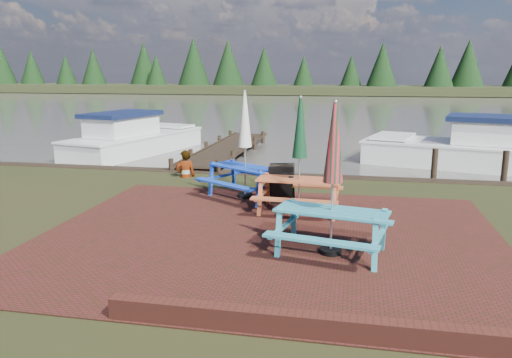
{
  "coord_description": "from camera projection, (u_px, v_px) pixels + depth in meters",
  "views": [
    {
      "loc": [
        1.56,
        -8.22,
        3.21
      ],
      "look_at": [
        -0.42,
        1.75,
        1.0
      ],
      "focal_mm": 35.0,
      "sensor_mm": 36.0,
      "label": 1
    }
  ],
  "objects": [
    {
      "name": "chalkboard",
      "position": [
        281.0,
        184.0,
        12.2
      ],
      "size": [
        0.64,
        0.69,
        0.97
      ],
      "rotation": [
        0.0,
        0.0,
        0.22
      ],
      "color": "black",
      "rests_on": "ground"
    },
    {
      "name": "jetty",
      "position": [
        227.0,
        148.0,
        20.31
      ],
      "size": [
        1.76,
        9.08,
        1.0
      ],
      "color": "black",
      "rests_on": "ground"
    },
    {
      "name": "boat_jetty",
      "position": [
        133.0,
        140.0,
        20.73
      ],
      "size": [
        3.91,
        7.1,
        1.95
      ],
      "rotation": [
        0.0,
        0.0,
        -0.25
      ],
      "color": "silver",
      "rests_on": "ground"
    },
    {
      "name": "person",
      "position": [
        185.0,
        151.0,
        15.19
      ],
      "size": [
        0.72,
        0.62,
        1.66
      ],
      "primitive_type": "imported",
      "rotation": [
        0.0,
        0.0,
        3.58
      ],
      "color": "gray",
      "rests_on": "ground"
    },
    {
      "name": "boat_near",
      "position": [
        478.0,
        151.0,
        17.78
      ],
      "size": [
        7.99,
        4.54,
        2.05
      ],
      "rotation": [
        0.0,
        0.0,
        1.3
      ],
      "color": "silver",
      "rests_on": "ground"
    },
    {
      "name": "picnic_table_red",
      "position": [
        299.0,
        174.0,
        11.32
      ],
      "size": [
        1.97,
        1.77,
        2.64
      ],
      "rotation": [
        0.0,
        0.0,
        -0.04
      ],
      "color": "#B1532D",
      "rests_on": "ground"
    },
    {
      "name": "picnic_table_blue",
      "position": [
        245.0,
        162.0,
        12.67
      ],
      "size": [
        2.58,
        2.51,
        2.71
      ],
      "rotation": [
        0.0,
        0.0,
        -0.56
      ],
      "color": "#1840B5",
      "rests_on": "ground"
    },
    {
      "name": "water",
      "position": [
        338.0,
        108.0,
        44.33
      ],
      "size": [
        120.0,
        60.0,
        0.02
      ],
      "primitive_type": "cube",
      "color": "#44413B",
      "rests_on": "ground"
    },
    {
      "name": "paving",
      "position": [
        269.0,
        237.0,
        9.82
      ],
      "size": [
        9.0,
        7.5,
        0.02
      ],
      "primitive_type": "cube",
      "color": "#371B11",
      "rests_on": "ground"
    },
    {
      "name": "picnic_table_teal",
      "position": [
        332.0,
        203.0,
        8.72
      ],
      "size": [
        2.26,
        2.09,
        2.7
      ],
      "rotation": [
        0.0,
        0.0,
        -0.21
      ],
      "color": "teal",
      "rests_on": "ground"
    },
    {
      "name": "brick_wall",
      "position": [
        395.0,
        326.0,
        6.11
      ],
      "size": [
        6.21,
        1.79,
        0.3
      ],
      "color": "#4C1E16",
      "rests_on": "ground"
    },
    {
      "name": "far_treeline",
      "position": [
        346.0,
        70.0,
        71.43
      ],
      "size": [
        120.0,
        10.0,
        8.1
      ],
      "color": "black",
      "rests_on": "ground"
    },
    {
      "name": "ground",
      "position": [
        260.0,
        255.0,
        8.86
      ],
      "size": [
        120.0,
        120.0,
        0.0
      ],
      "primitive_type": "plane",
      "color": "black",
      "rests_on": "ground"
    }
  ]
}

